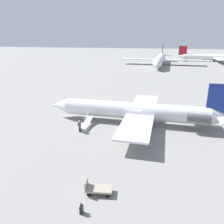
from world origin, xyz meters
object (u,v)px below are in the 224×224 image
at_px(airplane_taxiing_distant, 221,57).
at_px(airplane_main, 140,111).
at_px(airplane_far_left, 160,59).
at_px(luggage_cart, 97,188).
at_px(passenger, 80,125).
at_px(boarding_stairs, 85,126).
at_px(suitcase, 81,209).

bearing_deg(airplane_taxiing_distant, airplane_main, -103.89).
distance_m(airplane_far_left, luggage_cart, 100.26).
xyz_separation_m(passenger, luggage_cart, (-6.87, 11.21, -0.54)).
height_order(airplane_main, airplane_far_left, airplane_far_left).
relative_size(airplane_taxiing_distant, airplane_far_left, 0.95).
relative_size(airplane_taxiing_distant, boarding_stairs, 12.14).
height_order(airplane_taxiing_distant, airplane_far_left, airplane_far_left).
relative_size(airplane_main, boarding_stairs, 6.83).
height_order(boarding_stairs, luggage_cart, boarding_stairs).
bearing_deg(boarding_stairs, luggage_cart, -155.47).
bearing_deg(airplane_main, boarding_stairs, 27.23).
xyz_separation_m(boarding_stairs, passenger, (0.15, 1.48, 0.63)).
height_order(passenger, suitcase, passenger).
bearing_deg(airplane_main, airplane_taxiing_distant, -107.03).
height_order(airplane_main, airplane_taxiing_distant, airplane_taxiing_distant).
bearing_deg(airplane_main, airplane_far_left, -90.02).
relative_size(airplane_taxiing_distant, suitcase, 56.12).
distance_m(airplane_taxiing_distant, boarding_stairs, 119.70).
xyz_separation_m(airplane_main, suitcase, (0.77, 19.34, -1.65)).
bearing_deg(luggage_cart, airplane_taxiing_distant, -114.00).
distance_m(passenger, suitcase, 15.13).
bearing_deg(passenger, boarding_stairs, -9.32).
distance_m(boarding_stairs, suitcase, 16.40).
relative_size(airplane_far_left, passenger, 29.94).
bearing_deg(suitcase, luggage_cart, -97.98).
xyz_separation_m(boarding_stairs, suitcase, (-6.38, 15.11, -0.04)).
distance_m(airplane_main, boarding_stairs, 8.46).
relative_size(airplane_main, suitcase, 31.57).
relative_size(airplane_taxiing_distant, passenger, 28.38).
height_order(airplane_far_left, luggage_cart, airplane_far_left).
relative_size(boarding_stairs, luggage_cart, 1.71).
distance_m(luggage_cart, suitcase, 2.45).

